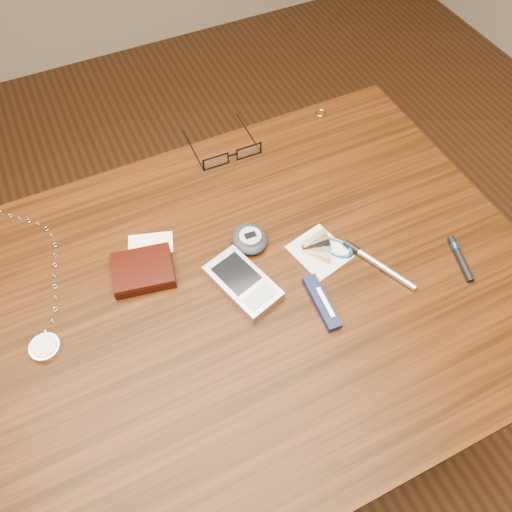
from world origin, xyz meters
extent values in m
plane|color=#472814|center=(0.00, 0.00, 0.00)|extent=(3.80, 3.80, 0.00)
cube|color=#331708|center=(0.00, 0.00, 0.73)|extent=(1.00, 0.70, 0.03)
cylinder|color=#4C2814|center=(0.45, -0.30, 0.36)|extent=(0.05, 0.05, 0.71)
cylinder|color=#4C2814|center=(-0.45, 0.30, 0.36)|extent=(0.05, 0.05, 0.71)
cylinder|color=#4C2814|center=(0.45, 0.30, 0.36)|extent=(0.05, 0.05, 0.71)
cube|color=black|center=(-0.12, 0.10, 0.76)|extent=(0.11, 0.10, 0.02)
cube|color=black|center=(-0.12, 0.10, 0.77)|extent=(0.11, 0.10, 0.00)
cube|color=white|center=(-0.09, 0.15, 0.75)|extent=(0.09, 0.06, 0.00)
cube|color=black|center=(0.09, 0.27, 0.76)|extent=(0.05, 0.00, 0.03)
cube|color=white|center=(0.09, 0.27, 0.76)|extent=(0.05, 0.00, 0.02)
cylinder|color=black|center=(0.06, 0.33, 0.75)|extent=(0.01, 0.12, 0.00)
cube|color=black|center=(0.15, 0.27, 0.76)|extent=(0.05, 0.00, 0.03)
cube|color=white|center=(0.15, 0.27, 0.76)|extent=(0.05, 0.00, 0.02)
cylinder|color=black|center=(0.18, 0.33, 0.75)|extent=(0.01, 0.12, 0.00)
cube|color=black|center=(0.12, 0.27, 0.77)|extent=(0.02, 0.00, 0.00)
torus|color=#E4C074|center=(0.34, 0.32, 0.75)|extent=(0.02, 0.02, 0.00)
cylinder|color=silver|center=(-0.29, 0.03, 0.76)|extent=(0.04, 0.04, 0.01)
cylinder|color=silver|center=(-0.29, 0.03, 0.76)|extent=(0.04, 0.04, 0.00)
cylinder|color=silver|center=(-0.28, 0.06, 0.76)|extent=(0.01, 0.01, 0.01)
torus|color=silver|center=(-0.27, 0.07, 0.75)|extent=(0.01, 0.01, 0.01)
torus|color=silver|center=(-0.26, 0.09, 0.75)|extent=(0.01, 0.01, 0.00)
torus|color=silver|center=(-0.26, 0.11, 0.75)|extent=(0.01, 0.01, 0.01)
torus|color=silver|center=(-0.25, 0.13, 0.75)|extent=(0.01, 0.01, 0.00)
torus|color=silver|center=(-0.25, 0.15, 0.75)|extent=(0.01, 0.01, 0.01)
torus|color=silver|center=(-0.25, 0.18, 0.75)|extent=(0.01, 0.01, 0.00)
torus|color=silver|center=(-0.24, 0.20, 0.75)|extent=(0.01, 0.00, 0.01)
torus|color=silver|center=(-0.24, 0.22, 0.75)|extent=(0.01, 0.01, 0.00)
torus|color=silver|center=(-0.24, 0.24, 0.75)|extent=(0.01, 0.00, 0.01)
torus|color=silver|center=(-0.24, 0.26, 0.75)|extent=(0.01, 0.01, 0.00)
torus|color=silver|center=(-0.25, 0.28, 0.75)|extent=(0.01, 0.01, 0.01)
torus|color=silver|center=(-0.27, 0.29, 0.75)|extent=(0.01, 0.01, 0.00)
torus|color=silver|center=(-0.28, 0.30, 0.75)|extent=(0.01, 0.01, 0.01)
torus|color=silver|center=(-0.29, 0.31, 0.75)|extent=(0.01, 0.01, 0.00)
torus|color=silver|center=(-0.31, 0.33, 0.75)|extent=(0.01, 0.01, 0.01)
cube|color=#ADADB2|center=(0.02, 0.01, 0.76)|extent=(0.10, 0.14, 0.02)
cube|color=black|center=(0.02, 0.02, 0.77)|extent=(0.07, 0.08, 0.00)
cube|color=#A8ACB0|center=(0.03, -0.03, 0.77)|extent=(0.06, 0.04, 0.00)
ellipsoid|color=black|center=(0.07, 0.08, 0.76)|extent=(0.06, 0.07, 0.02)
cylinder|color=#9C9EA3|center=(0.07, 0.08, 0.77)|extent=(0.04, 0.04, 0.00)
cube|color=black|center=(0.07, 0.08, 0.78)|extent=(0.02, 0.01, 0.00)
cube|color=silver|center=(0.17, 0.01, 0.75)|extent=(0.10, 0.10, 0.00)
torus|color=#2061A7|center=(0.19, 0.00, 0.75)|extent=(0.07, 0.07, 0.01)
cube|color=#A26F39|center=(0.16, 0.01, 0.75)|extent=(0.04, 0.05, 0.00)
cube|color=#B8B8BD|center=(0.16, 0.01, 0.75)|extent=(0.04, 0.04, 0.00)
cube|color=#A26C39|center=(0.16, 0.02, 0.76)|extent=(0.05, 0.03, 0.00)
cube|color=black|center=(0.16, 0.02, 0.76)|extent=(0.05, 0.02, 0.00)
cube|color=#A26F39|center=(0.17, 0.03, 0.76)|extent=(0.05, 0.01, 0.00)
cube|color=#B8B8BD|center=(0.17, 0.04, 0.76)|extent=(0.05, 0.02, 0.00)
cube|color=#0C1034|center=(0.12, -0.08, 0.76)|extent=(0.03, 0.10, 0.01)
cube|color=silver|center=(0.12, -0.08, 0.76)|extent=(0.01, 0.06, 0.00)
cylinder|color=#B3B3B8|center=(0.24, -0.06, 0.76)|extent=(0.07, 0.13, 0.01)
cylinder|color=black|center=(0.22, -0.01, 0.76)|extent=(0.02, 0.03, 0.01)
cylinder|color=black|center=(0.37, -0.10, 0.76)|extent=(0.04, 0.09, 0.01)
cylinder|color=#154A9B|center=(0.37, -0.08, 0.76)|extent=(0.02, 0.01, 0.01)
camera|label=1|loc=(-0.14, -0.38, 1.44)|focal=35.00mm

